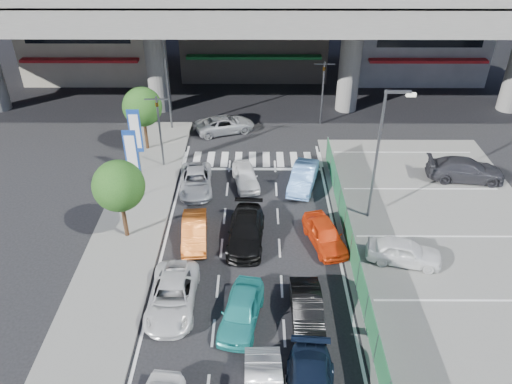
{
  "coord_description": "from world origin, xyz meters",
  "views": [
    {
      "loc": [
        0.39,
        -18.35,
        17.51
      ],
      "look_at": [
        0.29,
        5.46,
        2.08
      ],
      "focal_mm": 35.0,
      "sensor_mm": 36.0,
      "label": 1
    }
  ],
  "objects_px": {
    "sedan_white_front_mid": "(246,176)",
    "parked_sedan_dgrey": "(466,170)",
    "traffic_light_right": "(324,78)",
    "kei_truck_front_right": "(303,177)",
    "wagon_silver_front_left": "(196,181)",
    "parked_sedan_white": "(404,252)",
    "street_lamp_right": "(381,146)",
    "tree_near": "(119,186)",
    "tree_far": "(142,107)",
    "traffic_light_left": "(158,114)",
    "sedan_white_mid_left": "(172,296)",
    "street_lamp_left": "(169,71)",
    "taxi_orange_right": "(325,234)",
    "taxi_teal_mid": "(241,310)",
    "crossing_wagon_silver": "(225,124)",
    "signboard_near": "(132,155)",
    "traffic_cone": "(386,245)",
    "sedan_black_mid": "(246,231)",
    "signboard_far": "(136,133)",
    "taxi_orange_left": "(194,231)"
  },
  "relations": [
    {
      "from": "taxi_teal_mid",
      "to": "sedan_white_front_mid",
      "type": "height_order",
      "value": "taxi_teal_mid"
    },
    {
      "from": "sedan_white_mid_left",
      "to": "taxi_orange_left",
      "type": "relative_size",
      "value": 1.24
    },
    {
      "from": "street_lamp_left",
      "to": "taxi_orange_right",
      "type": "bearing_deg",
      "value": -54.53
    },
    {
      "from": "sedan_white_mid_left",
      "to": "parked_sedan_white",
      "type": "bearing_deg",
      "value": 15.29
    },
    {
      "from": "signboard_near",
      "to": "sedan_white_front_mid",
      "type": "distance_m",
      "value": 7.4
    },
    {
      "from": "wagon_silver_front_left",
      "to": "parked_sedan_white",
      "type": "bearing_deg",
      "value": -37.12
    },
    {
      "from": "parked_sedan_dgrey",
      "to": "tree_far",
      "type": "bearing_deg",
      "value": 85.9
    },
    {
      "from": "traffic_light_right",
      "to": "parked_sedan_white",
      "type": "height_order",
      "value": "traffic_light_right"
    },
    {
      "from": "street_lamp_left",
      "to": "sedan_black_mid",
      "type": "xyz_separation_m",
      "value": [
        6.08,
        -14.36,
        -4.08
      ]
    },
    {
      "from": "street_lamp_left",
      "to": "traffic_cone",
      "type": "bearing_deg",
      "value": -47.95
    },
    {
      "from": "street_lamp_right",
      "to": "traffic_light_right",
      "type": "bearing_deg",
      "value": 97.34
    },
    {
      "from": "street_lamp_right",
      "to": "kei_truck_front_right",
      "type": "xyz_separation_m",
      "value": [
        -3.82,
        3.4,
        -4.08
      ]
    },
    {
      "from": "street_lamp_right",
      "to": "tree_near",
      "type": "height_order",
      "value": "street_lamp_right"
    },
    {
      "from": "signboard_far",
      "to": "crossing_wagon_silver",
      "type": "height_order",
      "value": "signboard_far"
    },
    {
      "from": "street_lamp_right",
      "to": "taxi_orange_left",
      "type": "height_order",
      "value": "street_lamp_right"
    },
    {
      "from": "street_lamp_left",
      "to": "taxi_orange_left",
      "type": "relative_size",
      "value": 2.1
    },
    {
      "from": "street_lamp_left",
      "to": "taxi_orange_right",
      "type": "relative_size",
      "value": 2.04
    },
    {
      "from": "traffic_light_right",
      "to": "street_lamp_left",
      "type": "relative_size",
      "value": 0.65
    },
    {
      "from": "street_lamp_left",
      "to": "kei_truck_front_right",
      "type": "xyz_separation_m",
      "value": [
        9.68,
        -8.6,
        -4.08
      ]
    },
    {
      "from": "traffic_light_right",
      "to": "sedan_white_front_mid",
      "type": "bearing_deg",
      "value": -122.26
    },
    {
      "from": "signboard_far",
      "to": "traffic_cone",
      "type": "xyz_separation_m",
      "value": [
        14.96,
        -8.17,
        -2.66
      ]
    },
    {
      "from": "sedan_white_mid_left",
      "to": "taxi_teal_mid",
      "type": "xyz_separation_m",
      "value": [
        3.28,
        -0.92,
        0.03
      ]
    },
    {
      "from": "parked_sedan_dgrey",
      "to": "sedan_white_mid_left",
      "type": "bearing_deg",
      "value": 129.92
    },
    {
      "from": "crossing_wagon_silver",
      "to": "traffic_cone",
      "type": "bearing_deg",
      "value": -166.03
    },
    {
      "from": "crossing_wagon_silver",
      "to": "traffic_light_left",
      "type": "bearing_deg",
      "value": 124.85
    },
    {
      "from": "sedan_black_mid",
      "to": "crossing_wagon_silver",
      "type": "relative_size",
      "value": 1.03
    },
    {
      "from": "traffic_light_right",
      "to": "parked_sedan_white",
      "type": "distance_m",
      "value": 17.63
    },
    {
      "from": "taxi_orange_right",
      "to": "street_lamp_right",
      "type": "bearing_deg",
      "value": 25.46
    },
    {
      "from": "signboard_near",
      "to": "sedan_black_mid",
      "type": "relative_size",
      "value": 0.99
    },
    {
      "from": "taxi_teal_mid",
      "to": "kei_truck_front_right",
      "type": "bearing_deg",
      "value": 83.13
    },
    {
      "from": "tree_near",
      "to": "crossing_wagon_silver",
      "type": "bearing_deg",
      "value": 70.45
    },
    {
      "from": "signboard_far",
      "to": "crossing_wagon_silver",
      "type": "bearing_deg",
      "value": 50.33
    },
    {
      "from": "sedan_white_mid_left",
      "to": "crossing_wagon_silver",
      "type": "height_order",
      "value": "sedan_white_mid_left"
    },
    {
      "from": "traffic_light_right",
      "to": "street_lamp_right",
      "type": "height_order",
      "value": "street_lamp_right"
    },
    {
      "from": "sedan_black_mid",
      "to": "traffic_light_left",
      "type": "bearing_deg",
      "value": 128.54
    },
    {
      "from": "signboard_near",
      "to": "parked_sedan_white",
      "type": "height_order",
      "value": "signboard_near"
    },
    {
      "from": "tree_far",
      "to": "sedan_white_front_mid",
      "type": "bearing_deg",
      "value": -33.32
    },
    {
      "from": "tree_near",
      "to": "sedan_white_mid_left",
      "type": "xyz_separation_m",
      "value": [
        3.38,
        -5.36,
        -2.73
      ]
    },
    {
      "from": "tree_near",
      "to": "tree_far",
      "type": "xyz_separation_m",
      "value": [
        -0.8,
        10.5,
        0.0
      ]
    },
    {
      "from": "traffic_light_right",
      "to": "kei_truck_front_right",
      "type": "relative_size",
      "value": 1.24
    },
    {
      "from": "traffic_light_right",
      "to": "street_lamp_right",
      "type": "relative_size",
      "value": 0.65
    },
    {
      "from": "traffic_light_left",
      "to": "sedan_white_mid_left",
      "type": "bearing_deg",
      "value": -79.06
    },
    {
      "from": "kei_truck_front_right",
      "to": "crossing_wagon_silver",
      "type": "distance_m",
      "value": 9.82
    },
    {
      "from": "kei_truck_front_right",
      "to": "crossing_wagon_silver",
      "type": "relative_size",
      "value": 0.91
    },
    {
      "from": "taxi_teal_mid",
      "to": "crossing_wagon_silver",
      "type": "bearing_deg",
      "value": 106.1
    },
    {
      "from": "signboard_far",
      "to": "traffic_cone",
      "type": "height_order",
      "value": "signboard_far"
    },
    {
      "from": "traffic_light_right",
      "to": "tree_far",
      "type": "relative_size",
      "value": 1.08
    },
    {
      "from": "sedan_white_front_mid",
      "to": "parked_sedan_dgrey",
      "type": "distance_m",
      "value": 14.61
    },
    {
      "from": "street_lamp_left",
      "to": "tree_far",
      "type": "distance_m",
      "value": 4.04
    },
    {
      "from": "sedan_white_front_mid",
      "to": "street_lamp_left",
      "type": "bearing_deg",
      "value": 114.28
    }
  ]
}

